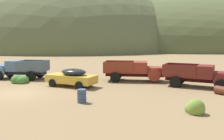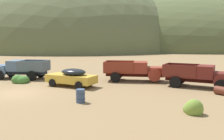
# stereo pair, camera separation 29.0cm
# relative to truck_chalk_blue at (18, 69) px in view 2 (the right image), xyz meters

# --- Properties ---
(ground_plane) EXTENTS (300.00, 300.00, 0.00)m
(ground_plane) POSITION_rel_truck_chalk_blue_xyz_m (3.82, -6.39, -1.01)
(ground_plane) COLOR olive
(hill_far_right) EXTENTS (85.13, 71.09, 50.60)m
(hill_far_right) POSITION_rel_truck_chalk_blue_xyz_m (-19.47, 65.39, -1.01)
(hill_far_right) COLOR #56603D
(hill_far_right) RESTS_ON ground
(hill_far_left) EXTENTS (97.32, 54.16, 36.95)m
(hill_far_left) POSITION_rel_truck_chalk_blue_xyz_m (20.39, 71.13, -1.01)
(hill_far_left) COLOR #4C5633
(hill_far_left) RESTS_ON ground
(truck_chalk_blue) EXTENTS (5.68, 2.46, 1.91)m
(truck_chalk_blue) POSITION_rel_truck_chalk_blue_xyz_m (0.00, 0.00, 0.00)
(truck_chalk_blue) COLOR #262D39
(truck_chalk_blue) RESTS_ON ground
(car_faded_yellow) EXTENTS (4.89, 2.84, 1.57)m
(car_faded_yellow) POSITION_rel_truck_chalk_blue_xyz_m (6.79, -3.01, -0.19)
(car_faded_yellow) COLOR gold
(car_faded_yellow) RESTS_ON ground
(truck_rust_red) EXTENTS (6.03, 2.65, 1.91)m
(truck_rust_red) POSITION_rel_truck_chalk_blue_xyz_m (12.42, 0.80, 0.02)
(truck_rust_red) COLOR #42140D
(truck_rust_red) RESTS_ON ground
(truck_oxblood) EXTENTS (6.11, 3.56, 1.91)m
(truck_oxblood) POSITION_rel_truck_chalk_blue_xyz_m (18.07, -1.57, 0.00)
(truck_oxblood) COLOR black
(truck_oxblood) RESTS_ON ground
(oil_drum_foreground) EXTENTS (0.62, 0.62, 0.88)m
(oil_drum_foreground) POSITION_rel_truck_chalk_blue_xyz_m (9.38, -8.13, -0.57)
(oil_drum_foreground) COLOR #384C6B
(oil_drum_foreground) RESTS_ON ground
(oil_drum_spare) EXTENTS (1.04, 1.02, 0.62)m
(oil_drum_spare) POSITION_rel_truck_chalk_blue_xyz_m (18.90, -4.06, -0.70)
(oil_drum_spare) COLOR #5B2819
(oil_drum_spare) RESTS_ON ground
(bush_front_right) EXTENTS (1.60, 1.34, 0.96)m
(bush_front_right) POSITION_rel_truck_chalk_blue_xyz_m (1.66, -2.24, -0.76)
(bush_front_right) COLOR #3D702D
(bush_front_right) RESTS_ON ground
(bush_back_edge) EXTENTS (1.07, 1.14, 1.08)m
(bush_back_edge) POSITION_rel_truck_chalk_blue_xyz_m (16.25, -9.27, -0.75)
(bush_back_edge) COLOR olive
(bush_back_edge) RESTS_ON ground
(bush_lone_scrub) EXTENTS (1.42, 1.05, 1.16)m
(bush_lone_scrub) POSITION_rel_truck_chalk_blue_xyz_m (17.94, 2.85, -0.72)
(bush_lone_scrub) COLOR olive
(bush_lone_scrub) RESTS_ON ground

